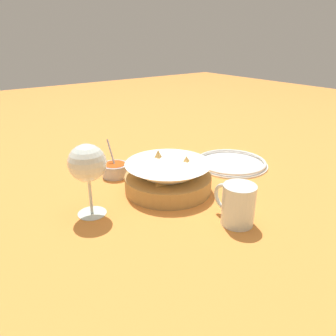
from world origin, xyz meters
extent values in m
plane|color=orange|center=(0.00, 0.00, 0.00)|extent=(4.00, 4.00, 0.00)
cylinder|color=#B2894C|center=(0.02, -0.02, 0.02)|extent=(0.22, 0.22, 0.04)
cone|color=white|center=(0.02, -0.02, 0.04)|extent=(0.22, 0.22, 0.07)
cylinder|color=#3D842D|center=(0.02, -0.02, 0.02)|extent=(0.17, 0.17, 0.01)
pyramid|color=gold|center=(0.07, -0.03, 0.06)|extent=(0.08, 0.07, 0.07)
pyramid|color=gold|center=(-0.01, 0.02, 0.05)|extent=(0.06, 0.07, 0.05)
pyramid|color=gold|center=(0.00, -0.07, 0.06)|extent=(0.09, 0.08, 0.06)
cylinder|color=#B7B7BC|center=(0.18, 0.05, 0.02)|extent=(0.07, 0.07, 0.04)
cylinder|color=#CC4C14|center=(0.18, 0.05, 0.02)|extent=(0.06, 0.06, 0.03)
cylinder|color=#B7B7BC|center=(0.19, 0.05, 0.06)|extent=(0.05, 0.01, 0.09)
cylinder|color=silver|center=(0.02, 0.19, 0.00)|extent=(0.07, 0.07, 0.00)
cylinder|color=silver|center=(0.02, 0.19, 0.05)|extent=(0.01, 0.01, 0.09)
sphere|color=silver|center=(0.02, 0.19, 0.12)|extent=(0.08, 0.08, 0.08)
sphere|color=#E5B77F|center=(0.02, 0.19, 0.11)|extent=(0.06, 0.06, 0.06)
cylinder|color=silver|center=(-0.20, -0.04, 0.05)|extent=(0.07, 0.07, 0.09)
cylinder|color=orange|center=(-0.20, -0.04, 0.03)|extent=(0.06, 0.06, 0.07)
torus|color=silver|center=(-0.16, -0.04, 0.05)|extent=(0.06, 0.01, 0.06)
cylinder|color=white|center=(0.04, -0.28, 0.00)|extent=(0.23, 0.23, 0.01)
torus|color=white|center=(0.04, -0.28, 0.01)|extent=(0.22, 0.22, 0.01)
camera|label=1|loc=(-0.60, 0.44, 0.38)|focal=35.00mm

